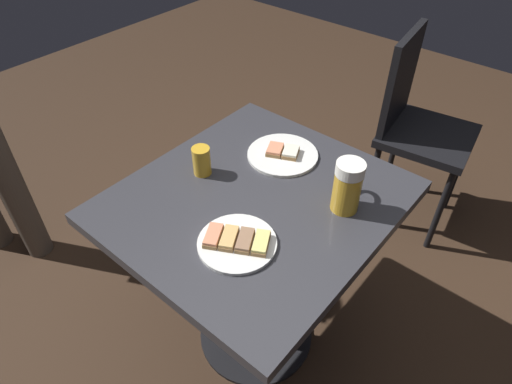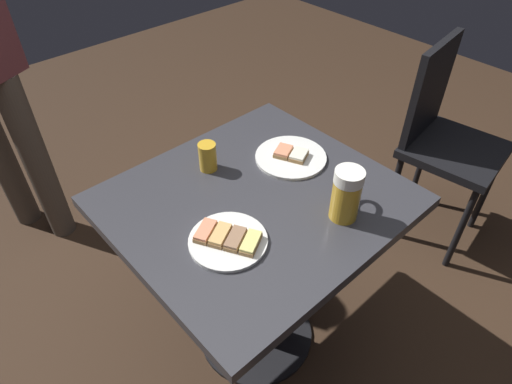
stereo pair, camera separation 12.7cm
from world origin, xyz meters
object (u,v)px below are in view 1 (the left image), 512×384
Objects in this scene: plate_near at (237,242)px; plate_far at (283,154)px; beer_mug at (347,186)px; beer_glass_small at (202,161)px; cafe_chair at (416,121)px.

plate_near is 0.91× the size of plate_far.
plate_near is 0.34m from beer_mug.
beer_glass_small is at bearing 109.59° from beer_mug.
plate_near and plate_far have the same top height.
beer_glass_small is 1.09m from cafe_chair.
beer_glass_small reaches higher than plate_near.
cafe_chair is at bearing 0.08° from plate_near.
beer_glass_small is at bearing 61.35° from plate_near.
plate_near is 0.41m from plate_far.
beer_glass_small is (-0.23, 0.14, 0.04)m from plate_far.
plate_far is 2.50× the size of beer_glass_small.
cafe_chair is (0.88, 0.14, -0.28)m from beer_mug.
beer_mug is 0.17× the size of cafe_chair.
beer_mug is (-0.08, -0.28, 0.07)m from plate_far.
cafe_chair is (0.80, -0.14, -0.20)m from plate_far.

